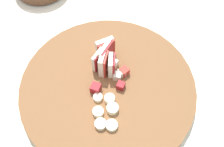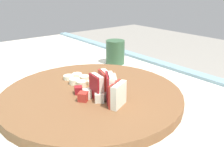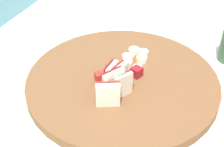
{
  "view_description": "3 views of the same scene",
  "coord_description": "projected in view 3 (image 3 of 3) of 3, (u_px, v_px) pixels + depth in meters",
  "views": [
    {
      "loc": [
        0.28,
        -0.04,
        1.46
      ],
      "look_at": [
        -0.07,
        -0.02,
        0.9
      ],
      "focal_mm": 41.9,
      "sensor_mm": 36.0,
      "label": 1
    },
    {
      "loc": [
        -0.48,
        0.26,
        1.14
      ],
      "look_at": [
        -0.07,
        -0.07,
        0.95
      ],
      "focal_mm": 38.82,
      "sensor_mm": 36.0,
      "label": 2
    },
    {
      "loc": [
        -0.54,
        -0.19,
        1.31
      ],
      "look_at": [
        -0.07,
        -0.02,
        0.93
      ],
      "focal_mm": 47.57,
      "sensor_mm": 36.0,
      "label": 3
    }
  ],
  "objects": [
    {
      "name": "apple_wedge_fan",
      "position": [
        114.0,
        83.0,
        0.6
      ],
      "size": [
        0.1,
        0.06,
        0.06
      ],
      "color": "#B22D23",
      "rests_on": "cutting_board"
    },
    {
      "name": "banana_slice_rows",
      "position": [
        135.0,
        58.0,
        0.72
      ],
      "size": [
        0.09,
        0.06,
        0.01
      ],
      "color": "white",
      "rests_on": "cutting_board"
    },
    {
      "name": "cutting_board",
      "position": [
        122.0,
        80.0,
        0.68
      ],
      "size": [
        0.43,
        0.43,
        0.02
      ],
      "primitive_type": "cylinder",
      "color": "brown",
      "rests_on": "tiled_countertop"
    },
    {
      "name": "apple_dice_pile",
      "position": [
        113.0,
        79.0,
        0.65
      ],
      "size": [
        0.1,
        0.1,
        0.02
      ],
      "color": "beige",
      "rests_on": "cutting_board"
    }
  ]
}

